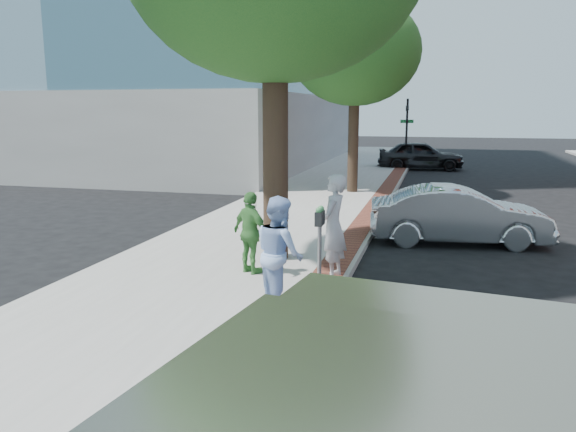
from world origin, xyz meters
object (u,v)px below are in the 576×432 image
(sedan_silver, at_px, (459,215))
(person_gray, at_px, (333,227))
(parking_meter, at_px, (320,231))
(person_officer, at_px, (280,253))
(person_green, at_px, (251,233))
(bg_car, at_px, (421,155))

(sedan_silver, bearing_deg, person_gray, 142.86)
(parking_meter, relative_size, person_gray, 0.76)
(person_officer, xyz_separation_m, person_green, (-1.06, 1.73, -0.11))
(person_green, bearing_deg, bg_car, -65.49)
(person_green, bearing_deg, parking_meter, -173.43)
(person_gray, bearing_deg, parking_meter, 0.28)
(parking_meter, distance_m, person_green, 1.64)
(person_officer, bearing_deg, person_green, -6.94)
(person_gray, bearing_deg, bg_car, -174.99)
(person_gray, relative_size, bg_car, 0.42)
(person_gray, height_order, person_officer, person_gray)
(person_gray, relative_size, person_green, 1.23)
(person_officer, xyz_separation_m, bg_car, (1.36, 23.31, -0.27))
(parking_meter, distance_m, bg_car, 22.27)
(person_green, bearing_deg, person_gray, -145.48)
(person_gray, distance_m, bg_car, 21.50)
(person_officer, relative_size, bg_car, 0.39)
(sedan_silver, xyz_separation_m, bg_car, (-1.50, 17.39, 0.08))
(person_officer, bearing_deg, person_gray, -53.82)
(parking_meter, distance_m, person_gray, 0.77)
(person_gray, bearing_deg, person_green, -79.11)
(person_gray, height_order, person_green, person_gray)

